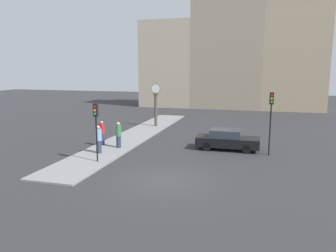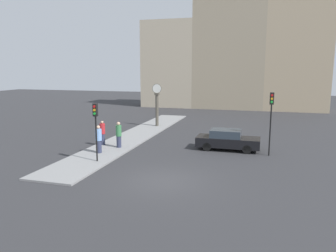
% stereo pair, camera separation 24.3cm
% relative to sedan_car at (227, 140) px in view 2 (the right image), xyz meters
% --- Properties ---
extents(ground_plane, '(120.00, 120.00, 0.00)m').
position_rel_sedan_car_xyz_m(ground_plane, '(-2.37, -7.42, -0.71)').
color(ground_plane, '#2D2D30').
extents(sidewalk_corner, '(3.00, 24.07, 0.10)m').
position_rel_sedan_car_xyz_m(sidewalk_corner, '(-7.90, 2.61, -0.66)').
color(sidewalk_corner, gray).
rests_on(sidewalk_corner, ground_plane).
extents(building_row, '(25.41, 5.00, 17.34)m').
position_rel_sedan_car_xyz_m(building_row, '(-1.53, 24.93, 7.34)').
color(building_row, '#B7A88E').
rests_on(building_row, ground_plane).
extents(sedan_car, '(4.32, 1.71, 1.42)m').
position_rel_sedan_car_xyz_m(sedan_car, '(0.00, 0.00, 0.00)').
color(sedan_car, black).
rests_on(sedan_car, ground_plane).
extents(traffic_light_near, '(0.26, 0.24, 3.49)m').
position_rel_sedan_car_xyz_m(traffic_light_near, '(-7.16, -5.44, 1.90)').
color(traffic_light_near, black).
rests_on(traffic_light_near, sidewalk_corner).
extents(traffic_light_far, '(0.26, 0.24, 4.11)m').
position_rel_sedan_car_xyz_m(traffic_light_far, '(2.78, -0.82, 2.22)').
color(traffic_light_far, black).
rests_on(traffic_light_far, ground_plane).
extents(street_clock, '(0.91, 0.39, 4.07)m').
position_rel_sedan_car_xyz_m(street_clock, '(-7.54, 7.23, 1.43)').
color(street_clock, '#4C473D').
rests_on(street_clock, sidewalk_corner).
extents(pedestrian_blue_stripe, '(0.42, 0.42, 1.83)m').
position_rel_sedan_car_xyz_m(pedestrian_blue_stripe, '(-8.01, -3.61, 0.30)').
color(pedestrian_blue_stripe, '#2D334C').
rests_on(pedestrian_blue_stripe, sidewalk_corner).
extents(pedestrian_green_hoodie, '(0.39, 0.39, 1.82)m').
position_rel_sedan_car_xyz_m(pedestrian_green_hoodie, '(-7.37, -1.87, 0.30)').
color(pedestrian_green_hoodie, '#2D334C').
rests_on(pedestrian_green_hoodie, sidewalk_corner).
extents(pedestrian_red_top, '(0.39, 0.39, 1.76)m').
position_rel_sedan_car_xyz_m(pedestrian_red_top, '(-8.86, -1.43, 0.27)').
color(pedestrian_red_top, '#2D334C').
rests_on(pedestrian_red_top, sidewalk_corner).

